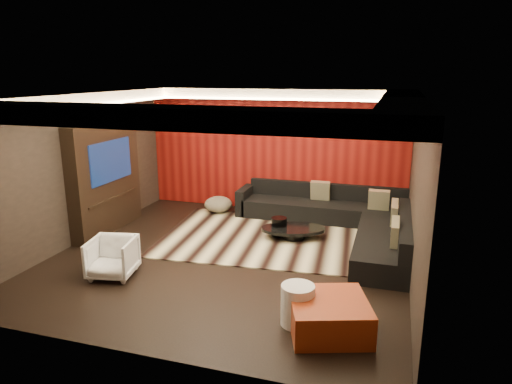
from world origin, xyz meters
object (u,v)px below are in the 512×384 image
(white_side_table, at_px, (298,305))
(sectional_sofa, at_px, (342,220))
(coffee_table, at_px, (293,233))
(drum_stool, at_px, (279,227))
(orange_ottoman, at_px, (329,316))
(armchair, at_px, (112,258))

(white_side_table, bearing_deg, sectional_sofa, 87.84)
(coffee_table, relative_size, white_side_table, 2.31)
(coffee_table, distance_m, drum_stool, 0.31)
(coffee_table, height_order, drum_stool, drum_stool)
(orange_ottoman, xyz_separation_m, armchair, (-3.50, 0.59, 0.10))
(white_side_table, distance_m, sectional_sofa, 3.68)
(drum_stool, bearing_deg, sectional_sofa, 27.52)
(drum_stool, xyz_separation_m, white_side_table, (1.02, -3.08, 0.07))
(drum_stool, distance_m, armchair, 3.27)
(orange_ottoman, height_order, armchair, armchair)
(white_side_table, distance_m, orange_ottoman, 0.41)
(white_side_table, distance_m, armchair, 3.14)
(armchair, height_order, sectional_sofa, sectional_sofa)
(orange_ottoman, height_order, sectional_sofa, sectional_sofa)
(drum_stool, bearing_deg, armchair, -129.23)
(drum_stool, relative_size, armchair, 0.52)
(coffee_table, xyz_separation_m, drum_stool, (-0.30, 0.05, 0.08))
(sectional_sofa, bearing_deg, orange_ottoman, -85.88)
(orange_ottoman, xyz_separation_m, sectional_sofa, (-0.27, 3.73, 0.05))
(armchair, bearing_deg, coffee_table, 35.38)
(coffee_table, height_order, armchair, armchair)
(armchair, bearing_deg, sectional_sofa, 33.19)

